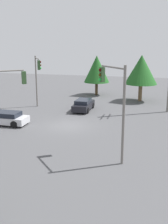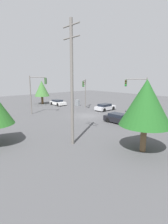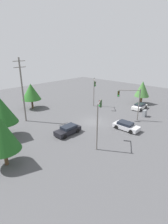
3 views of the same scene
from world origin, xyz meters
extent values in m
plane|color=#4C4C4F|center=(0.00, 0.00, 0.00)|extent=(80.00, 80.00, 0.00)
cube|color=silver|center=(-1.12, 6.10, 0.51)|extent=(1.86, 4.27, 0.64)
cube|color=black|center=(-1.12, 5.88, 1.06)|extent=(1.64, 2.35, 0.45)
cylinder|color=black|center=(-2.01, 7.42, 0.34)|extent=(0.22, 0.69, 0.69)
cylinder|color=black|center=(-0.24, 7.42, 0.34)|extent=(0.22, 0.69, 0.69)
cylinder|color=black|center=(-2.01, 4.77, 0.34)|extent=(0.22, 0.69, 0.69)
cylinder|color=black|center=(-0.24, 4.77, 0.34)|extent=(0.22, 0.69, 0.69)
cube|color=silver|center=(-12.58, 2.80, 0.51)|extent=(4.09, 1.87, 0.63)
cube|color=black|center=(-12.78, 2.80, 1.03)|extent=(2.25, 1.64, 0.41)
cylinder|color=black|center=(-11.31, 3.69, 0.35)|extent=(0.71, 0.22, 0.71)
cylinder|color=black|center=(-11.31, 1.92, 0.35)|extent=(0.71, 0.22, 0.71)
cylinder|color=black|center=(-13.85, 3.69, 0.35)|extent=(0.71, 0.22, 0.71)
cylinder|color=black|center=(-13.85, 1.92, 0.35)|extent=(0.71, 0.22, 0.71)
cube|color=black|center=(6.49, 0.18, 0.54)|extent=(4.30, 1.76, 0.72)
cube|color=black|center=(6.28, 0.18, 1.12)|extent=(2.37, 1.54, 0.44)
cylinder|color=black|center=(7.82, 1.01, 0.33)|extent=(0.66, 0.22, 0.66)
cylinder|color=black|center=(7.82, -0.65, 0.33)|extent=(0.66, 0.22, 0.66)
cylinder|color=black|center=(5.16, 1.01, 0.33)|extent=(0.66, 0.22, 0.66)
cylinder|color=black|center=(5.16, -0.65, 0.33)|extent=(0.66, 0.22, 0.66)
cylinder|color=slate|center=(-7.41, -6.14, 3.29)|extent=(0.18, 0.18, 6.59)
cylinder|color=slate|center=(-6.40, -5.22, 6.34)|extent=(2.09, 1.93, 0.12)
cube|color=#2D4C28|center=(-5.40, -4.30, 5.71)|extent=(0.44, 0.44, 1.05)
sphere|color=#360503|center=(-5.51, -4.18, 6.05)|extent=(0.22, 0.22, 0.22)
sphere|color=#392605|center=(-5.51, -4.18, 5.71)|extent=(0.22, 0.22, 0.22)
sphere|color=green|center=(-5.51, -4.18, 5.38)|extent=(0.22, 0.22, 0.22)
cylinder|color=slate|center=(-6.21, 5.51, 2.97)|extent=(0.18, 0.18, 5.94)
cylinder|color=slate|center=(-4.96, 4.06, 5.69)|extent=(2.58, 2.97, 0.12)
cube|color=#2D4C28|center=(-3.72, 2.62, 5.07)|extent=(0.43, 0.44, 1.05)
sphere|color=#360503|center=(-3.59, 2.73, 5.41)|extent=(0.22, 0.22, 0.22)
sphere|color=#392605|center=(-3.59, 2.73, 5.07)|extent=(0.22, 0.22, 0.22)
sphere|color=green|center=(-3.59, 2.73, 4.73)|extent=(0.22, 0.22, 0.22)
cylinder|color=slate|center=(6.98, 6.36, 3.15)|extent=(0.18, 0.18, 6.29)
cylinder|color=slate|center=(5.62, 5.55, 6.04)|extent=(2.80, 1.72, 0.12)
cube|color=#2D4C28|center=(4.25, 4.74, 5.42)|extent=(0.44, 0.41, 1.05)
sphere|color=#360503|center=(4.34, 4.59, 5.75)|extent=(0.22, 0.22, 0.22)
sphere|color=#392605|center=(4.34, 4.59, 5.42)|extent=(0.22, 0.22, 0.22)
sphere|color=green|center=(4.34, 4.59, 5.08)|extent=(0.22, 0.22, 0.22)
cylinder|color=slate|center=(8.18, -9.49, 5.67)|extent=(0.28, 0.28, 11.33)
cylinder|color=slate|center=(8.18, -9.49, 10.73)|extent=(2.20, 0.12, 0.12)
cylinder|color=slate|center=(8.18, -9.49, 9.73)|extent=(2.20, 0.12, 0.12)
cube|color=gray|center=(-8.96, 5.65, 0.66)|extent=(0.93, 0.56, 1.33)
cylinder|color=brown|center=(13.61, -5.97, 1.18)|extent=(0.51, 0.51, 2.35)
cone|color=#1E561E|center=(13.61, -5.97, 4.30)|extent=(4.35, 4.35, 3.89)
cylinder|color=brown|center=(-16.71, 1.15, 0.93)|extent=(0.53, 0.53, 1.86)
cone|color=#3D7033|center=(-16.71, 1.15, 3.68)|extent=(3.48, 3.48, 3.65)
camera|label=1|loc=(-24.95, -8.09, 8.04)|focal=45.00mm
camera|label=2|loc=(20.78, -19.47, 6.41)|focal=28.00mm
camera|label=3|loc=(22.90, 18.83, 12.49)|focal=28.00mm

